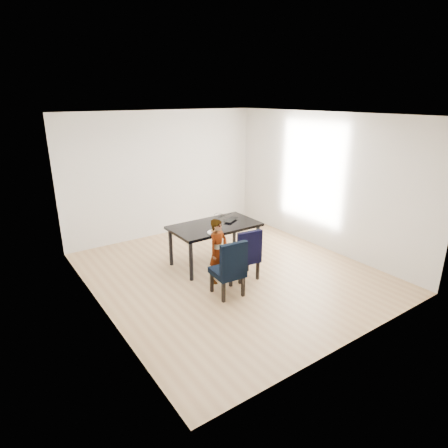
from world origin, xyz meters
TOP-DOWN VIEW (x-y plane):
  - floor at (0.00, 0.00)m, footprint 4.50×5.00m
  - ceiling at (0.00, 0.00)m, footprint 4.50×5.00m
  - wall_back at (0.00, 2.50)m, footprint 4.50×0.01m
  - wall_front at (0.00, -2.50)m, footprint 4.50×0.01m
  - wall_left at (-2.25, 0.00)m, footprint 0.01×5.00m
  - wall_right at (2.25, 0.00)m, footprint 0.01×5.00m
  - dining_table at (0.00, 0.50)m, footprint 1.60×0.90m
  - chair_left at (-0.49, -0.59)m, footprint 0.48×0.50m
  - chair_right at (0.08, -0.28)m, footprint 0.49×0.51m
  - child at (-0.36, -0.15)m, footprint 0.46×0.37m
  - plate at (-0.23, 0.15)m, footprint 0.32×0.32m
  - sandwich at (-0.22, 0.15)m, footprint 0.17×0.09m
  - laptop at (0.35, 0.56)m, footprint 0.43×0.38m
  - cable_tangle at (0.40, 0.85)m, footprint 0.16×0.16m

SIDE VIEW (x-z plane):
  - floor at x=0.00m, z-range -0.01..0.00m
  - dining_table at x=0.00m, z-range 0.00..0.75m
  - chair_right at x=0.08m, z-range 0.00..0.90m
  - chair_left at x=-0.49m, z-range 0.00..0.93m
  - child at x=-0.36m, z-range 0.00..1.10m
  - cable_tangle at x=0.40m, z-range 0.75..0.76m
  - plate at x=-0.23m, z-range 0.75..0.76m
  - laptop at x=0.35m, z-range 0.75..0.78m
  - sandwich at x=-0.22m, z-range 0.76..0.83m
  - wall_back at x=0.00m, z-range 0.00..2.70m
  - wall_front at x=0.00m, z-range 0.00..2.70m
  - wall_left at x=-2.25m, z-range 0.00..2.70m
  - wall_right at x=2.25m, z-range 0.00..2.70m
  - ceiling at x=0.00m, z-range 2.70..2.71m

